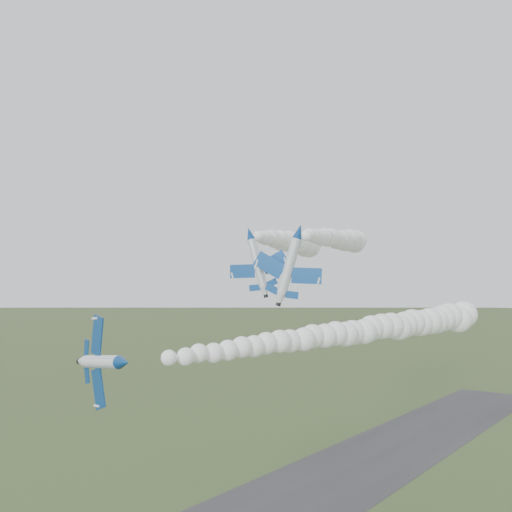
{
  "coord_description": "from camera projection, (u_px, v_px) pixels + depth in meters",
  "views": [
    {
      "loc": [
        56.05,
        -48.94,
        36.78
      ],
      "look_at": [
        3.86,
        18.44,
        41.37
      ],
      "focal_mm": 40.0,
      "sensor_mm": 36.0,
      "label": 1
    }
  ],
  "objects": [
    {
      "name": "smoke_trail_jet_pair_left",
      "position": [
        290.0,
        242.0,
        119.63
      ],
      "size": [
        25.35,
        53.63,
        5.64
      ],
      "primitive_type": null,
      "rotation": [
        0.0,
        0.0,
        0.37
      ],
      "color": "white"
    },
    {
      "name": "jet_pair_left",
      "position": [
        249.0,
        233.0,
        90.74
      ],
      "size": [
        9.39,
        11.18,
        3.53
      ],
      "rotation": [
        0.0,
        -0.26,
        0.37
      ],
      "color": "silver"
    },
    {
      "name": "runway",
      "position": [
        280.0,
        508.0,
        94.61
      ],
      "size": [
        24.0,
        260.0,
        0.04
      ],
      "primitive_type": "cube",
      "color": "#323234",
      "rests_on": "ground"
    },
    {
      "name": "jet_pair_right",
      "position": [
        299.0,
        231.0,
        86.15
      ],
      "size": [
        10.4,
        12.44,
        4.03
      ],
      "rotation": [
        0.0,
        0.29,
        0.38
      ],
      "color": "silver"
    },
    {
      "name": "smoke_trail_jet_pair_right",
      "position": [
        336.0,
        239.0,
        117.03
      ],
      "size": [
        26.3,
        56.2,
        5.06
      ],
      "primitive_type": null,
      "rotation": [
        0.0,
        0.0,
        0.38
      ],
      "color": "white"
    },
    {
      "name": "jet_lead",
      "position": [
        123.0,
        363.0,
        60.21
      ],
      "size": [
        5.4,
        12.62,
        10.45
      ],
      "rotation": [
        0.0,
        1.48,
        -0.21
      ],
      "color": "silver"
    },
    {
      "name": "smoke_trail_jet_lead",
      "position": [
        349.0,
        333.0,
        82.4
      ],
      "size": [
        17.97,
        63.69,
        4.7
      ],
      "primitive_type": null,
      "rotation": [
        0.0,
        0.0,
        -0.21
      ],
      "color": "white"
    }
  ]
}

